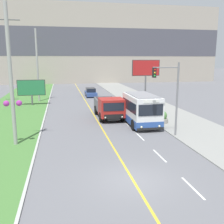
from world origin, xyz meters
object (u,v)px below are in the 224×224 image
object	(u,v)px
utility_pole_near	(11,81)
planter_round_near	(162,118)
city_bus	(142,110)
billboard_large	(146,70)
planter_round_third	(140,105)
billboard_small	(31,88)
utility_pole_far	(37,65)
dump_truck	(110,108)
traffic_light_mast	(170,90)
planter_round_second	(150,111)
car_distant	(91,92)
planter_round_far	(133,101)

from	to	relation	value
utility_pole_near	planter_round_near	distance (m)	14.75
city_bus	utility_pole_near	world-z (taller)	utility_pole_near
city_bus	billboard_large	distance (m)	14.66
utility_pole_near	planter_round_third	size ratio (longest dim) A/B	8.35
planter_round_near	billboard_small	bearing A→B (deg)	135.88
utility_pole_far	utility_pole_near	bearing A→B (deg)	-90.49
planter_round_third	city_bus	bearing A→B (deg)	-105.99
dump_truck	utility_pole_near	bearing A→B (deg)	-140.75
dump_truck	traffic_light_mast	bearing A→B (deg)	-63.11
utility_pole_far	billboard_small	xyz separation A→B (m)	(-0.71, -3.32, -3.06)
planter_round_second	planter_round_third	distance (m)	3.67
car_distant	planter_round_near	distance (m)	21.44
dump_truck	billboard_small	world-z (taller)	billboard_small
planter_round_far	utility_pole_near	bearing A→B (deg)	-131.67
city_bus	utility_pole_near	bearing A→B (deg)	-161.45
planter_round_far	dump_truck	bearing A→B (deg)	-120.94
utility_pole_far	billboard_large	distance (m)	16.24
utility_pole_near	car_distant	bearing A→B (deg)	71.04
planter_round_second	utility_pole_near	bearing A→B (deg)	-149.90
billboard_large	billboard_small	bearing A→B (deg)	178.17
traffic_light_mast	billboard_large	size ratio (longest dim) A/B	0.98
planter_round_second	planter_round_third	xyz separation A→B (m)	(-0.09, 3.67, 0.01)
traffic_light_mast	planter_round_third	size ratio (longest dim) A/B	4.96
dump_truck	planter_round_near	distance (m)	5.71
utility_pole_far	traffic_light_mast	xyz separation A→B (m)	(12.14, -21.28, -1.56)
planter_round_far	utility_pole_far	bearing A→B (deg)	156.02
dump_truck	planter_round_near	size ratio (longest dim) A/B	5.53
billboard_small	planter_round_near	bearing A→B (deg)	-44.12
traffic_light_mast	utility_pole_far	bearing A→B (deg)	119.70
car_distant	billboard_large	world-z (taller)	billboard_large
utility_pole_far	billboard_large	bearing A→B (deg)	-13.73
utility_pole_near	billboard_large	xyz separation A→B (m)	(15.94, 17.21, -0.07)
planter_round_far	billboard_large	bearing A→B (deg)	40.03
planter_round_third	utility_pole_near	bearing A→B (deg)	-139.37
car_distant	planter_round_third	world-z (taller)	car_distant
utility_pole_near	traffic_light_mast	size ratio (longest dim) A/B	1.68
city_bus	planter_round_near	bearing A→B (deg)	9.58
utility_pole_near	planter_round_second	world-z (taller)	utility_pole_near
dump_truck	planter_round_near	world-z (taller)	dump_truck
traffic_light_mast	billboard_large	distance (m)	17.82
billboard_large	car_distant	bearing A→B (deg)	133.31
dump_truck	planter_round_second	bearing A→B (deg)	8.87
traffic_light_mast	planter_round_second	bearing A→B (deg)	81.84
utility_pole_far	planter_round_near	distance (m)	22.08
car_distant	utility_pole_far	world-z (taller)	utility_pole_far
utility_pole_far	planter_round_second	xyz separation A→B (m)	(13.29, -13.26, -4.85)
city_bus	utility_pole_near	distance (m)	12.23
city_bus	utility_pole_far	size ratio (longest dim) A/B	0.50
utility_pole_near	dump_truck	bearing A→B (deg)	39.25
utility_pole_far	billboard_large	world-z (taller)	utility_pole_far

